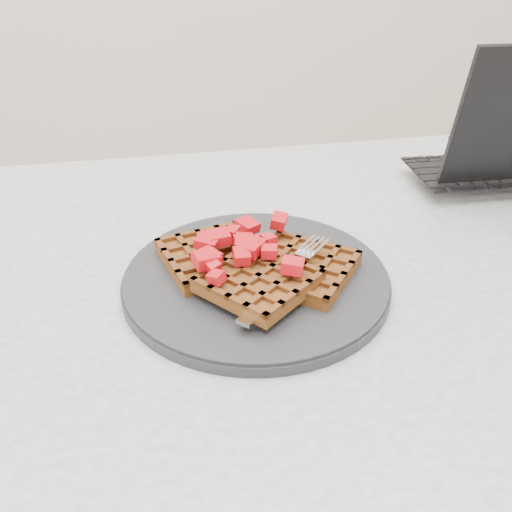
# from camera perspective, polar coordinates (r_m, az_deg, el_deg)

# --- Properties ---
(table) EXTENTS (1.20, 0.80, 0.75)m
(table) POSITION_cam_1_polar(r_m,az_deg,el_deg) (0.77, 4.33, -8.23)
(table) COLOR silver
(table) RESTS_ON ground
(plate) EXTENTS (0.31, 0.31, 0.02)m
(plate) POSITION_cam_1_polar(r_m,az_deg,el_deg) (0.66, -0.00, -2.36)
(plate) COLOR #232326
(plate) RESTS_ON table
(waffles) EXTENTS (0.24, 0.21, 0.03)m
(waffles) POSITION_cam_1_polar(r_m,az_deg,el_deg) (0.65, 0.08, -1.13)
(waffles) COLOR brown
(waffles) RESTS_ON plate
(strawberry_pile) EXTENTS (0.15, 0.15, 0.02)m
(strawberry_pile) POSITION_cam_1_polar(r_m,az_deg,el_deg) (0.64, -0.00, 1.07)
(strawberry_pile) COLOR #AB000B
(strawberry_pile) RESTS_ON waffles
(fork) EXTENTS (0.14, 0.15, 0.02)m
(fork) POSITION_cam_1_polar(r_m,az_deg,el_deg) (0.63, 3.51, -2.52)
(fork) COLOR silver
(fork) RESTS_ON plate
(laptop) EXTENTS (0.35, 0.26, 0.23)m
(laptop) POSITION_cam_1_polar(r_m,az_deg,el_deg) (1.01, 24.22, 9.27)
(laptop) COLOR black
(laptop) RESTS_ON table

